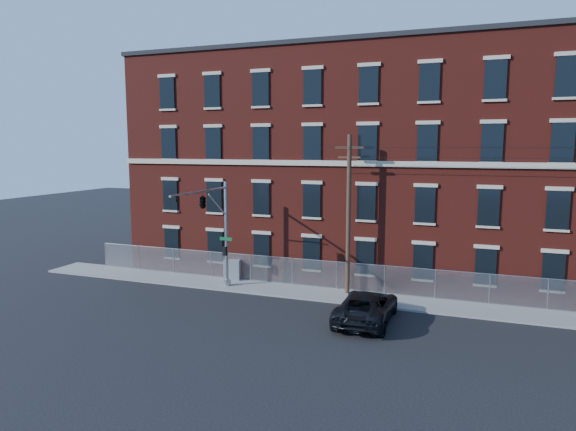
# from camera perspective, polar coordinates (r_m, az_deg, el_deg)

# --- Properties ---
(ground) EXTENTS (140.00, 140.00, 0.00)m
(ground) POSITION_cam_1_polar(r_m,az_deg,el_deg) (28.69, -0.06, -11.39)
(ground) COLOR black
(ground) RESTS_ON ground
(sidewalk) EXTENTS (65.00, 3.00, 0.12)m
(sidewalk) POSITION_cam_1_polar(r_m,az_deg,el_deg) (31.92, 24.35, -9.99)
(sidewalk) COLOR gray
(sidewalk) RESTS_ON ground
(mill_building) EXTENTS (55.30, 14.32, 16.30)m
(mill_building) POSITION_cam_1_polar(r_m,az_deg,el_deg) (39.45, 24.13, 5.24)
(mill_building) COLOR #5F1A13
(mill_building) RESTS_ON ground
(chain_link_fence) EXTENTS (59.06, 0.06, 1.85)m
(chain_link_fence) POSITION_cam_1_polar(r_m,az_deg,el_deg) (32.89, 24.29, -7.66)
(chain_link_fence) COLOR #A5A8AD
(chain_link_fence) RESTS_ON ground
(traffic_signal_mast) EXTENTS (0.90, 6.75, 7.00)m
(traffic_signal_mast) POSITION_cam_1_polar(r_m,az_deg,el_deg) (31.87, -8.85, 0.41)
(traffic_signal_mast) COLOR #9EA0A5
(traffic_signal_mast) RESTS_ON ground
(utility_pole_near) EXTENTS (1.80, 0.28, 10.00)m
(utility_pole_near) POSITION_cam_1_polar(r_m,az_deg,el_deg) (32.15, 6.77, 0.42)
(utility_pole_near) COLOR #452F22
(utility_pole_near) RESTS_ON ground
(pickup_truck) EXTENTS (2.75, 5.94, 1.65)m
(pickup_truck) POSITION_cam_1_polar(r_m,az_deg,el_deg) (28.31, 8.72, -9.99)
(pickup_truck) COLOR black
(pickup_truck) RESTS_ON ground
(utility_cabinet) EXTENTS (1.21, 0.78, 1.40)m
(utility_cabinet) POSITION_cam_1_polar(r_m,az_deg,el_deg) (36.19, -6.25, -6.03)
(utility_cabinet) COLOR gray
(utility_cabinet) RESTS_ON sidewalk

